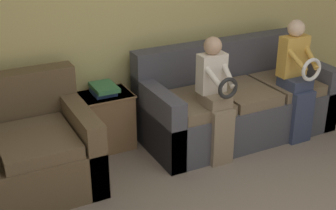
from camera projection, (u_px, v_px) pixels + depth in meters
name	position (u px, v px, depth m)	size (l,w,h in m)	color
wall_back	(149.00, 11.00, 4.70)	(6.82, 0.06, 2.55)	#DBCC7F
couch_main	(234.00, 103.00, 4.93)	(2.01, 0.90, 0.94)	#4C4C56
child_left_seated	(216.00, 95.00, 4.30)	(0.26, 0.37, 1.19)	gray
child_right_seated	(297.00, 76.00, 4.69)	(0.30, 0.37, 1.23)	#384260
side_shelf	(105.00, 120.00, 4.64)	(0.53, 0.39, 0.58)	olive
book_stack	(104.00, 89.00, 4.51)	(0.22, 0.31, 0.10)	#33569E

